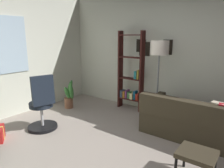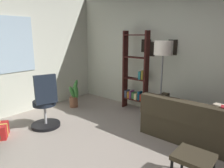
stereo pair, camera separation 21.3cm
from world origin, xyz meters
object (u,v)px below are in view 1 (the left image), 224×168
Objects in this scene: couch at (214,124)px; bookshelf at (131,76)px; floor_lamp at (159,53)px; footstool at (197,156)px; office_chair at (42,108)px; potted_plant at (69,96)px.

couch is 1.12× the size of bookshelf.
bookshelf is 1.12× the size of floor_lamp.
footstool is at bearing -140.43° from floor_lamp.
couch reaches higher than footstool.
couch is at bearing -60.10° from office_chair.
bookshelf reaches higher than office_chair.
potted_plant reaches higher than footstool.
office_chair is at bearing 138.39° from floor_lamp.
office_chair is at bearing 95.62° from footstool.
potted_plant is (-0.41, 3.25, 0.03)m from couch.
couch is at bearing -98.72° from floor_lamp.
floor_lamp reaches higher than potted_plant.
couch is 1.29m from footstool.
bookshelf is at bearing -19.96° from office_chair.
couch is 2.11m from bookshelf.
footstool is at bearing -130.52° from bookshelf.
potted_plant is (-0.59, 2.08, -1.13)m from floor_lamp.
potted_plant is at bearing 24.74° from office_chair.
office_chair is at bearing 160.04° from bookshelf.
bookshelf reaches higher than floor_lamp.
bookshelf reaches higher than couch.
office_chair is at bearing -155.26° from potted_plant.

